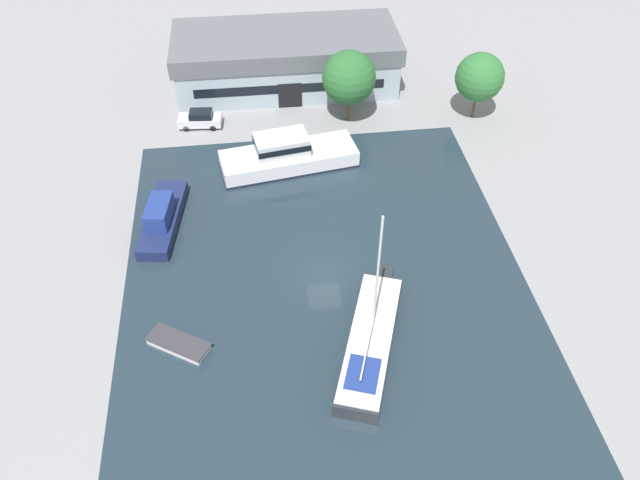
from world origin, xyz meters
name	(u,v)px	position (x,y,z in m)	size (l,w,h in m)	color
ground_plane	(324,274)	(0.00, 0.00, 0.00)	(440.00, 440.00, 0.00)	gray
water_canal	(324,274)	(0.00, 0.00, 0.00)	(29.76, 36.22, 0.01)	#1E2D38
warehouse_building	(286,59)	(-0.36, 28.58, 2.85)	(23.35, 10.23, 5.63)	#99A8B2
quay_tree_near_building	(349,78)	(5.04, 20.77, 4.60)	(5.17, 5.17, 7.19)	brown
quay_tree_by_water	(480,77)	(17.57, 19.69, 4.39)	(4.69, 4.69, 6.74)	brown
parked_car	(200,119)	(-9.48, 21.32, 0.84)	(4.31, 2.14, 1.67)	silver
sailboat_moored	(371,339)	(2.21, -6.95, 0.68)	(6.56, 12.54, 11.12)	#23282D
motor_cruiser	(287,155)	(-1.60, 13.79, 1.19)	(12.75, 5.82, 3.30)	white
small_dinghy	(179,344)	(-10.64, -5.41, 0.29)	(4.55, 3.72, 0.56)	silver
cabin_boat	(162,217)	(-12.35, 7.12, 0.88)	(3.77, 9.06, 2.52)	#19234C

